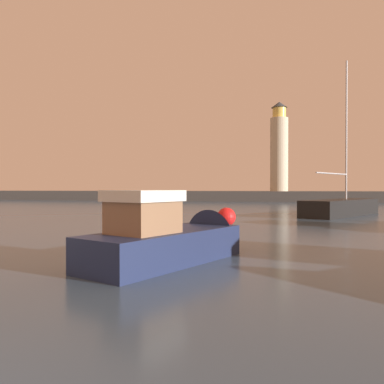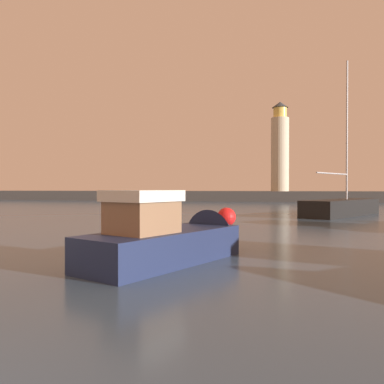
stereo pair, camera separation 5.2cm
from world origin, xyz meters
TOP-DOWN VIEW (x-y plane):
  - ground_plane at (0.00, 27.51)m, footprint 220.00×220.00m
  - breakwater at (0.00, 55.02)m, footprint 82.48×6.67m
  - lighthouse at (4.66, 55.02)m, footprint 2.46×2.46m
  - motorboat_3 at (1.38, 9.09)m, footprint 3.91×5.93m
  - sailboat_moored at (8.31, 27.12)m, footprint 6.21×8.29m
  - mooring_buoy at (1.50, 18.13)m, footprint 0.92×0.92m

SIDE VIEW (x-z plane):
  - ground_plane at x=0.00m, z-range 0.00..0.00m
  - mooring_buoy at x=1.50m, z-range 0.00..0.92m
  - motorboat_3 at x=1.38m, z-range -0.52..1.66m
  - sailboat_moored at x=8.31m, z-range -4.77..5.94m
  - breakwater at x=0.00m, z-range 0.00..1.40m
  - lighthouse at x=4.66m, z-range 1.08..13.54m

